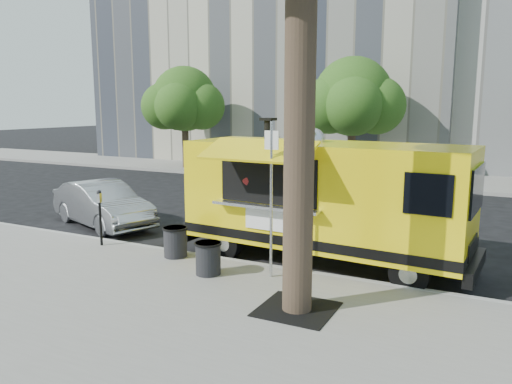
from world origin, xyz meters
TOP-DOWN VIEW (x-y plane):
  - ground at (0.00, 0.00)m, footprint 120.00×120.00m
  - sidewalk at (0.00, -4.00)m, footprint 60.00×6.00m
  - curb at (0.00, -0.93)m, footprint 60.00×0.14m
  - far_sidewalk at (0.00, 13.50)m, footprint 60.00×5.00m
  - tree_well at (2.60, -2.80)m, footprint 1.20×1.20m
  - far_tree_a at (-10.00, 12.30)m, footprint 3.42×3.42m
  - far_tree_b at (-1.00, 12.70)m, footprint 3.60×3.60m
  - sign_post at (1.55, -1.55)m, footprint 0.28×0.06m
  - parking_meter at (-3.00, -1.35)m, footprint 0.11×0.11m
  - food_truck at (1.97, 0.17)m, footprint 6.49×3.14m
  - sedan at (-4.80, 0.60)m, footprint 4.11×2.58m
  - trash_bin_left at (-0.89, -1.30)m, footprint 0.55×0.55m
  - trash_bin_right at (0.38, -1.97)m, footprint 0.54×0.54m

SIDE VIEW (x-z plane):
  - ground at x=0.00m, z-range 0.00..0.00m
  - sidewalk at x=0.00m, z-range 0.00..0.15m
  - curb at x=0.00m, z-range -0.01..0.15m
  - far_sidewalk at x=0.00m, z-range 0.00..0.15m
  - tree_well at x=2.60m, z-range 0.14..0.17m
  - trash_bin_right at x=0.38m, z-range 0.17..0.81m
  - trash_bin_left at x=-0.89m, z-range 0.17..0.83m
  - sedan at x=-4.80m, z-range 0.00..1.28m
  - parking_meter at x=-3.00m, z-range 0.31..1.65m
  - food_truck at x=1.97m, z-range -0.09..3.04m
  - sign_post at x=1.55m, z-range 0.35..3.35m
  - far_tree_a at x=-10.00m, z-range 1.10..6.45m
  - far_tree_b at x=-1.00m, z-range 1.08..6.58m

